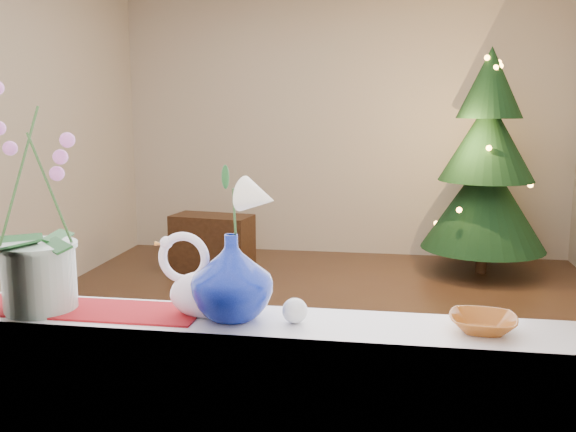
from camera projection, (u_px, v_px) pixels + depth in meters
name	position (u px, v px, depth m)	size (l,w,h in m)	color
ground	(311.00, 335.00, 4.28)	(5.00, 5.00, 0.00)	#3C2318
wall_back	(343.00, 122.00, 6.48)	(4.50, 0.10, 2.70)	beige
wall_front	(191.00, 171.00, 1.62)	(4.50, 0.10, 2.70)	beige
windowsill	(209.00, 324.00, 1.82)	(2.20, 0.26, 0.04)	white
window_frame	(191.00, 29.00, 1.59)	(2.22, 0.06, 1.60)	white
runner	(84.00, 309.00, 1.88)	(0.70, 0.20, 0.01)	maroon
orchid_pot	(34.00, 199.00, 1.83)	(0.23, 0.23, 0.66)	beige
swan	(203.00, 277.00, 1.81)	(0.27, 0.12, 0.23)	white
blue_vase	(232.00, 270.00, 1.79)	(0.26, 0.26, 0.28)	navy
lily	(230.00, 184.00, 1.75)	(0.15, 0.09, 0.21)	white
paperweight	(295.00, 311.00, 1.77)	(0.07, 0.07, 0.07)	silver
amber_dish	(483.00, 324.00, 1.70)	(0.15, 0.15, 0.04)	#924B17
xmas_tree	(486.00, 163.00, 5.71)	(1.11, 1.11, 2.02)	black
side_table	(212.00, 244.00, 5.84)	(0.71, 0.36, 0.54)	black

